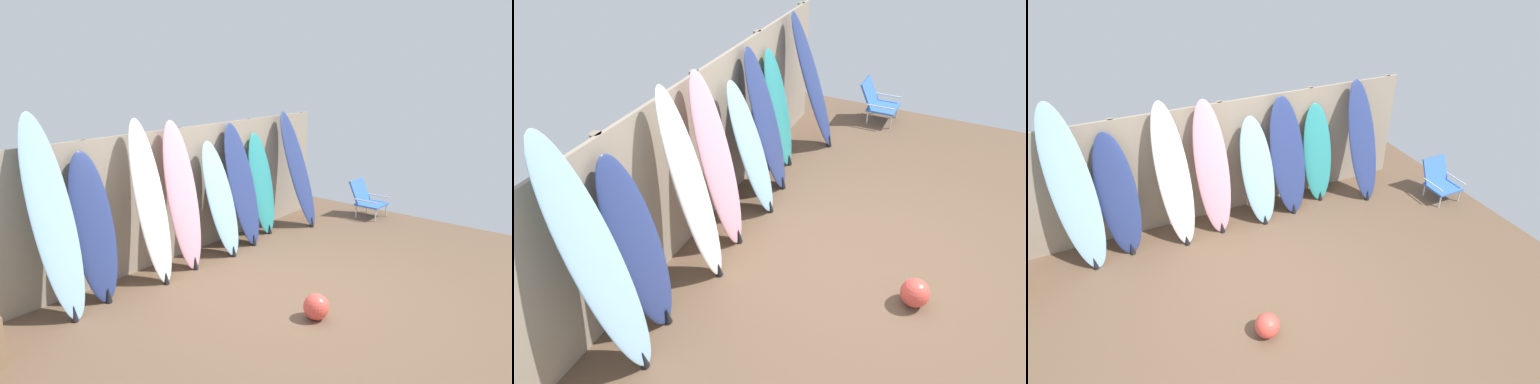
# 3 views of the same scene
# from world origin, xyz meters

# --- Properties ---
(ground) EXTENTS (7.68, 7.68, 0.00)m
(ground) POSITION_xyz_m (0.00, 0.00, 0.00)
(ground) COLOR brown
(fence_back) EXTENTS (6.08, 0.11, 1.80)m
(fence_back) POSITION_xyz_m (-0.00, 2.01, 0.90)
(fence_back) COLOR gray
(fence_back) RESTS_ON ground
(surfboard_skyblue_0) EXTENTS (0.57, 0.64, 2.18)m
(surfboard_skyblue_0) POSITION_xyz_m (-2.06, 1.66, 1.07)
(surfboard_skyblue_0) COLOR #8CB7D6
(surfboard_skyblue_0) RESTS_ON ground
(surfboard_navy_1) EXTENTS (0.53, 0.50, 1.72)m
(surfboard_navy_1) POSITION_xyz_m (-1.58, 1.70, 0.85)
(surfboard_navy_1) COLOR navy
(surfboard_navy_1) RESTS_ON ground
(surfboard_white_2) EXTENTS (0.45, 0.55, 2.02)m
(surfboard_white_2) POSITION_xyz_m (-0.84, 1.61, 1.00)
(surfboard_white_2) COLOR white
(surfboard_white_2) RESTS_ON ground
(surfboard_pink_3) EXTENTS (0.50, 0.52, 1.95)m
(surfboard_pink_3) POSITION_xyz_m (-0.29, 1.65, 0.96)
(surfboard_pink_3) COLOR pink
(surfboard_pink_3) RESTS_ON ground
(surfboard_skyblue_4) EXTENTS (0.51, 0.58, 1.61)m
(surfboard_skyblue_4) POSITION_xyz_m (0.37, 1.60, 0.79)
(surfboard_skyblue_4) COLOR #8CB7D6
(surfboard_skyblue_4) RESTS_ON ground
(surfboard_navy_5) EXTENTS (0.60, 0.59, 1.81)m
(surfboard_navy_5) POSITION_xyz_m (0.89, 1.66, 0.89)
(surfboard_navy_5) COLOR navy
(surfboard_navy_5) RESTS_ON ground
(surfboard_teal_6) EXTENTS (0.50, 0.42, 1.59)m
(surfboard_teal_6) POSITION_xyz_m (1.46, 1.75, 0.78)
(surfboard_teal_6) COLOR teal
(surfboard_teal_6) RESTS_ON ground
(surfboard_navy_7) EXTENTS (0.55, 0.75, 1.89)m
(surfboard_navy_7) POSITION_xyz_m (2.18, 1.56, 0.93)
(surfboard_navy_7) COLOR navy
(surfboard_navy_7) RESTS_ON ground
(beach_chair) EXTENTS (0.50, 0.57, 0.64)m
(beach_chair) POSITION_xyz_m (3.32, 0.87, 0.32)
(beach_chair) COLOR silver
(beach_chair) RESTS_ON ground
(beach_ball) EXTENTS (0.28, 0.28, 0.28)m
(beach_ball) POSITION_xyz_m (-0.38, -0.50, 0.14)
(beach_ball) COLOR #E54C3F
(beach_ball) RESTS_ON ground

